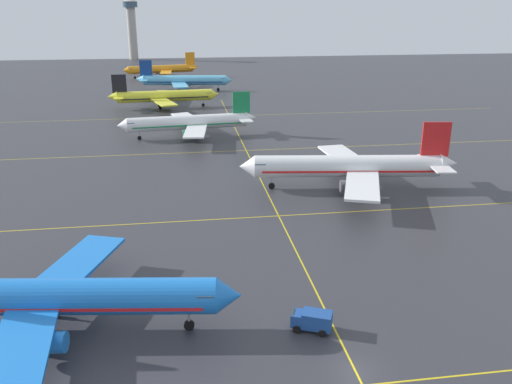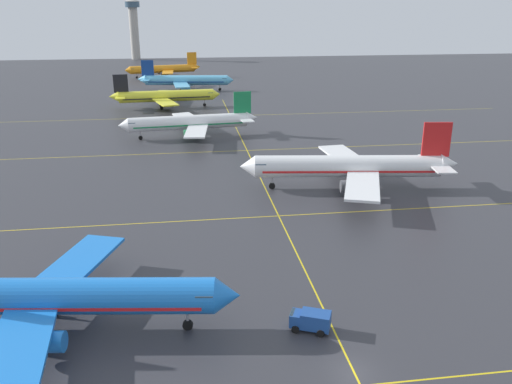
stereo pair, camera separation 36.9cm
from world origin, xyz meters
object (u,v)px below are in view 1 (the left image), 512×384
object	(u,v)px
airliner_third_row	(189,122)
airliner_far_left_stand	(164,96)
airliner_far_right_stand	(184,80)
airliner_distant_taxiway	(162,69)
control_tower	(132,24)
airliner_front_gate	(57,297)
service_truck_red_van	(312,320)
airliner_second_row	(350,166)

from	to	relation	value
airliner_third_row	airliner_far_left_stand	world-z (taller)	airliner_far_left_stand
airliner_far_right_stand	airliner_third_row	bearing A→B (deg)	-89.95
airliner_far_left_stand	airliner_distant_taxiway	xyz separation A→B (m)	(-2.00, 75.90, -0.10)
airliner_far_right_stand	control_tower	world-z (taller)	control_tower
airliner_third_row	airliner_far_left_stand	xyz separation A→B (m)	(-7.06, 40.79, 0.04)
airliner_far_left_stand	airliner_distant_taxiway	distance (m)	75.93
airliner_front_gate	service_truck_red_van	world-z (taller)	airliner_front_gate
airliner_third_row	control_tower	world-z (taller)	control_tower
airliner_front_gate	airliner_far_left_stand	size ratio (longest dim) A/B	1.05
service_truck_red_van	control_tower	world-z (taller)	control_tower
airliner_second_row	airliner_distant_taxiway	size ratio (longest dim) A/B	1.15
airliner_front_gate	airliner_distant_taxiway	bearing A→B (deg)	88.11
airliner_front_gate	airliner_far_right_stand	xyz separation A→B (m)	(15.59, 158.52, 0.00)
airliner_far_left_stand	service_truck_red_van	distance (m)	128.26
airliner_far_right_stand	airliner_front_gate	bearing A→B (deg)	-95.62
airliner_second_row	airliner_far_left_stand	bearing A→B (deg)	112.17
airliner_second_row	control_tower	xyz separation A→B (m)	(-54.90, 246.58, 16.04)
airliner_front_gate	airliner_distant_taxiway	world-z (taller)	airliner_front_gate
airliner_second_row	airliner_far_left_stand	world-z (taller)	airliner_second_row
airliner_second_row	airliner_far_left_stand	size ratio (longest dim) A/B	1.11
airliner_second_row	airliner_distant_taxiway	world-z (taller)	airliner_second_row
airliner_front_gate	airliner_far_right_stand	world-z (taller)	airliner_far_right_stand
airliner_front_gate	airliner_far_right_stand	size ratio (longest dim) A/B	1.00
airliner_far_left_stand	airliner_far_right_stand	world-z (taller)	airliner_far_right_stand
airliner_third_row	control_tower	size ratio (longest dim) A/B	1.01
airliner_distant_taxiway	control_tower	size ratio (longest dim) A/B	0.99
service_truck_red_van	control_tower	distance (m)	291.96
airliner_distant_taxiway	service_truck_red_van	size ratio (longest dim) A/B	7.63
airliner_third_row	airliner_far_left_stand	distance (m)	41.40
airliner_far_left_stand	control_tower	xyz separation A→B (m)	(-20.36, 161.83, 16.47)
airliner_far_right_stand	control_tower	size ratio (longest dim) A/B	1.07
airliner_distant_taxiway	service_truck_red_van	xyz separation A→B (m)	(19.01, -203.00, -2.48)
airliner_far_left_stand	airliner_far_right_stand	distance (m)	35.73
airliner_second_row	control_tower	world-z (taller)	control_tower
airliner_far_left_stand	control_tower	bearing A→B (deg)	97.17
airliner_third_row	airliner_far_left_stand	size ratio (longest dim) A/B	0.99
airliner_far_left_stand	airliner_far_right_stand	bearing A→B (deg)	78.72
airliner_distant_taxiway	control_tower	xyz separation A→B (m)	(-18.35, 85.93, 16.57)
airliner_third_row	control_tower	distance (m)	205.14
airliner_far_left_stand	service_truck_red_van	bearing A→B (deg)	-82.38
airliner_front_gate	airliner_far_right_stand	bearing A→B (deg)	84.38
airliner_distant_taxiway	control_tower	world-z (taller)	control_tower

